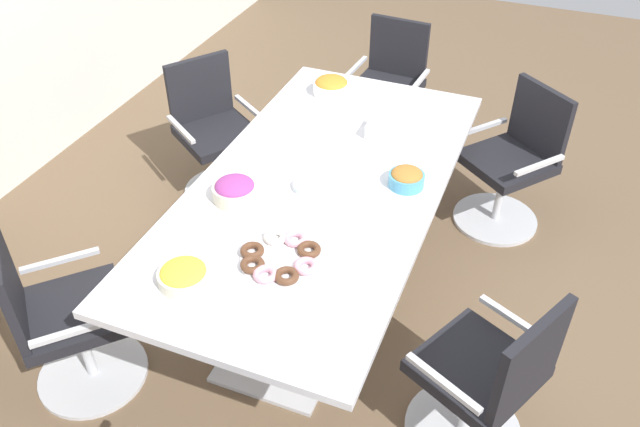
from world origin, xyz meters
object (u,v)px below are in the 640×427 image
Objects in this scene: office_chair_0 at (215,138)px; snack_bowl_pretzels at (407,178)px; office_chair_3 at (485,384)px; snack_bowl_chips_yellow at (184,275)px; office_chair_1 at (64,324)px; office_chair_4 at (512,167)px; snack_bowl_candy_mix at (235,190)px; napkin_pile at (382,129)px; plate_stack at (311,185)px; office_chair_5 at (388,93)px; donut_platter at (280,258)px; snack_bowl_chips_orange at (331,86)px; conference_table at (320,202)px.

office_chair_0 is 1.57m from snack_bowl_pretzels.
office_chair_3 is 1.36m from snack_bowl_chips_yellow.
office_chair_3 is 5.02× the size of snack_bowl_pretzels.
office_chair_4 is at bearing 94.35° from office_chair_1.
napkin_pile is (0.84, -0.49, -0.01)m from snack_bowl_candy_mix.
plate_stack is (-0.72, -0.99, 0.36)m from office_chair_0.
office_chair_3 is 1.46m from snack_bowl_candy_mix.
office_chair_4 is (1.70, 0.15, 0.00)m from office_chair_3.
office_chair_3 is 1.07m from snack_bowl_pretzels.
donut_platter is (-2.30, -0.19, 0.36)m from office_chair_5.
office_chair_5 is at bearing 52.28° from office_chair_3.
office_chair_0 reaches higher than snack_bowl_pretzels.
office_chair_1 reaches higher than snack_bowl_chips_orange.
napkin_pile is at bearing 119.07° from office_chair_0.
office_chair_0 is at bearing 25.80° from snack_bowl_chips_yellow.
office_chair_1 is at bearing 132.64° from snack_bowl_pretzels.
office_chair_1 is at bearing 105.02° from snack_bowl_chips_yellow.
snack_bowl_chips_yellow is at bearing 98.30° from office_chair_4.
snack_bowl_chips_orange is (-0.78, 0.16, 0.40)m from office_chair_5.
snack_bowl_candy_mix is (0.76, -0.53, 0.40)m from office_chair_1.
conference_table is at bearing -24.11° from plate_stack.
office_chair_1 reaches higher than napkin_pile.
office_chair_3 is 1.26m from plate_stack.
office_chair_3 is 4.12× the size of snack_bowl_chips_yellow.
plate_stack is (-1.75, -0.11, 0.36)m from office_chair_5.
office_chair_5 is 2.34m from donut_platter.
snack_bowl_pretzels reaches higher than conference_table.
snack_bowl_chips_orange is (1.95, -0.58, 0.40)m from office_chair_1.
snack_bowl_pretzels is at bearing -65.70° from plate_stack.
snack_bowl_chips_yellow is 1.41× the size of napkin_pile.
office_chair_3 and office_chair_4 have the same top height.
plate_stack is (-1.10, 0.89, 0.36)m from office_chair_4.
snack_bowl_candy_mix is at bearing 99.06° from office_chair_1.
snack_bowl_chips_yellow is (-2.57, 0.14, 0.38)m from office_chair_5.
snack_bowl_chips_orange is at bearing 83.06° from office_chair_5.
snack_bowl_chips_yellow reaches higher than conference_table.
office_chair_4 is at bearing -42.24° from snack_bowl_candy_mix.
napkin_pile is at bearing -16.57° from plate_stack.
office_chair_3 is (-0.66, -1.02, -0.22)m from conference_table.
snack_bowl_chips_orange is at bearing 65.97° from office_chair_3.
snack_bowl_chips_yellow is at bearing 60.17° from office_chair_0.
conference_table is 15.36× the size of napkin_pile.
office_chair_3 is 4.97× the size of plate_stack.
plate_stack is 1.17× the size of napkin_pile.
snack_bowl_pretzels reaches higher than snack_bowl_chips_yellow.
office_chair_1 reaches higher than plate_stack.
office_chair_1 is at bearing 79.28° from office_chair_5.
napkin_pile is at bearing -16.48° from snack_bowl_chips_yellow.
snack_bowl_chips_yellow is at bearing 163.59° from plate_stack.
office_chair_0 is at bearing 69.91° from snack_bowl_pretzels.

